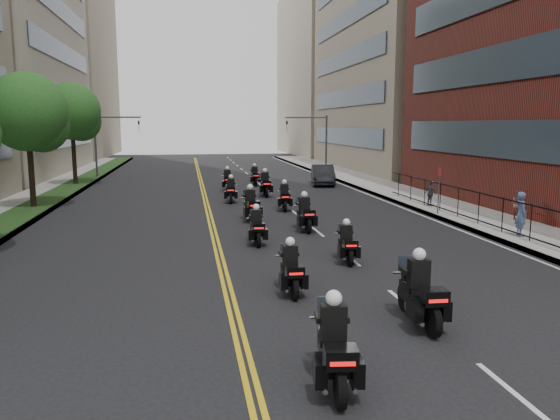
% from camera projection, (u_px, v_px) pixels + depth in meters
% --- Properties ---
extents(ground, '(160.00, 160.00, 0.00)m').
position_uv_depth(ground, '(341.00, 405.00, 9.46)').
color(ground, black).
rests_on(ground, ground).
extents(sidewalk_right, '(4.00, 90.00, 0.15)m').
position_uv_depth(sidewalk_right, '(413.00, 197.00, 35.78)').
color(sidewalk_right, gray).
rests_on(sidewalk_right, ground).
extents(sidewalk_left, '(4.00, 90.00, 0.15)m').
position_uv_depth(sidewalk_left, '(24.00, 206.00, 31.81)').
color(sidewalk_left, gray).
rests_on(sidewalk_left, ground).
extents(grass_strip, '(2.00, 90.00, 0.04)m').
position_uv_depth(grass_strip, '(38.00, 204.00, 31.93)').
color(grass_strip, '#1A3D16').
rests_on(grass_strip, sidewalk_left).
extents(building_right_tan, '(15.11, 28.00, 30.00)m').
position_uv_depth(building_right_tan, '(415.00, 26.00, 57.40)').
color(building_right_tan, gray).
rests_on(building_right_tan, ground).
extents(building_right_far, '(15.00, 28.00, 26.00)m').
position_uv_depth(building_right_far, '(338.00, 72.00, 86.93)').
color(building_right_far, '#AD9C8B').
rests_on(building_right_far, ground).
extents(building_left_far, '(16.00, 28.00, 26.00)m').
position_uv_depth(building_left_far, '(50.00, 67.00, 79.75)').
color(building_left_far, gray).
rests_on(building_left_far, ground).
extents(iron_fence, '(0.05, 28.00, 1.50)m').
position_uv_depth(iron_fence, '(516.00, 218.00, 22.82)').
color(iron_fence, black).
rests_on(iron_fence, sidewalk_right).
extents(traffic_signal_right, '(4.09, 0.20, 5.60)m').
position_uv_depth(traffic_signal_right, '(316.00, 136.00, 51.36)').
color(traffic_signal_right, '#3F3F44').
rests_on(traffic_signal_right, ground).
extents(traffic_signal_left, '(4.09, 0.20, 5.60)m').
position_uv_depth(traffic_signal_left, '(106.00, 137.00, 48.21)').
color(traffic_signal_left, '#3F3F44').
rests_on(traffic_signal_left, ground).
extents(motorcycle_0, '(0.73, 2.45, 1.81)m').
position_uv_depth(motorcycle_0, '(334.00, 350.00, 10.01)').
color(motorcycle_0, black).
rests_on(motorcycle_0, ground).
extents(motorcycle_1, '(0.59, 2.54, 1.87)m').
position_uv_depth(motorcycle_1, '(420.00, 295.00, 13.13)').
color(motorcycle_1, black).
rests_on(motorcycle_1, ground).
extents(motorcycle_2, '(0.51, 2.18, 1.61)m').
position_uv_depth(motorcycle_2, '(291.00, 271.00, 15.65)').
color(motorcycle_2, black).
rests_on(motorcycle_2, ground).
extents(motorcycle_3, '(0.57, 2.07, 1.53)m').
position_uv_depth(motorcycle_3, '(347.00, 245.00, 19.19)').
color(motorcycle_3, black).
rests_on(motorcycle_3, ground).
extents(motorcycle_4, '(0.51, 2.20, 1.62)m').
position_uv_depth(motorcycle_4, '(257.00, 228.00, 22.06)').
color(motorcycle_4, black).
rests_on(motorcycle_4, ground).
extents(motorcycle_5, '(0.55, 2.42, 1.79)m').
position_uv_depth(motorcycle_5, '(305.00, 215.00, 24.81)').
color(motorcycle_5, black).
rests_on(motorcycle_5, ground).
extents(motorcycle_6, '(0.65, 2.50, 1.84)m').
position_uv_depth(motorcycle_6, '(251.00, 206.00, 27.28)').
color(motorcycle_6, black).
rests_on(motorcycle_6, ground).
extents(motorcycle_7, '(0.67, 2.33, 1.72)m').
position_uv_depth(motorcycle_7, '(285.00, 198.00, 30.74)').
color(motorcycle_7, black).
rests_on(motorcycle_7, ground).
extents(motorcycle_8, '(0.65, 2.32, 1.71)m').
position_uv_depth(motorcycle_8, '(231.00, 191.00, 33.81)').
color(motorcycle_8, black).
rests_on(motorcycle_8, ground).
extents(motorcycle_9, '(0.59, 2.55, 1.88)m').
position_uv_depth(motorcycle_9, '(265.00, 185.00, 36.62)').
color(motorcycle_9, black).
rests_on(motorcycle_9, ground).
extents(motorcycle_10, '(0.56, 2.42, 1.78)m').
position_uv_depth(motorcycle_10, '(228.00, 181.00, 39.63)').
color(motorcycle_10, black).
rests_on(motorcycle_10, ground).
extents(motorcycle_11, '(0.53, 2.34, 1.73)m').
position_uv_depth(motorcycle_11, '(255.00, 177.00, 42.98)').
color(motorcycle_11, black).
rests_on(motorcycle_11, ground).
extents(parked_sedan, '(2.46, 5.01, 1.58)m').
position_uv_depth(parked_sedan, '(323.00, 175.00, 43.43)').
color(parked_sedan, black).
rests_on(parked_sedan, ground).
extents(pedestrian_a, '(0.58, 0.76, 1.88)m').
position_uv_depth(pedestrian_a, '(521.00, 214.00, 22.80)').
color(pedestrian_a, '#475983').
rests_on(pedestrian_a, sidewalk_right).
extents(pedestrian_b, '(0.64, 0.79, 1.49)m').
position_uv_depth(pedestrian_b, '(518.00, 205.00, 26.77)').
color(pedestrian_b, '#8B524B').
rests_on(pedestrian_b, sidewalk_right).
extents(pedestrian_c, '(0.54, 0.91, 1.45)m').
position_uv_depth(pedestrian_c, '(431.00, 193.00, 31.27)').
color(pedestrian_c, '#424149').
rests_on(pedestrian_c, sidewalk_right).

